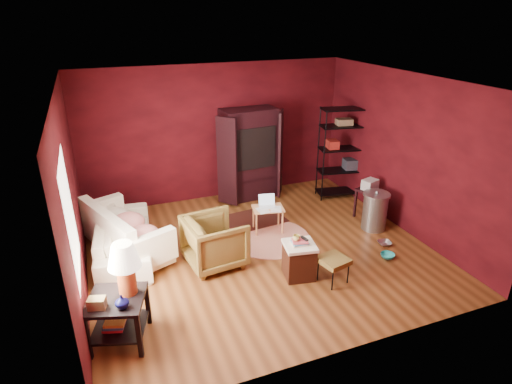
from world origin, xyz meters
TOP-DOWN VIEW (x-y plane):
  - room at (-0.04, -0.01)m, footprint 5.54×5.04m
  - sofa at (-2.13, 0.75)m, footprint 0.84×2.17m
  - armchair at (-0.81, -0.10)m, footprint 0.89×0.94m
  - pet_bowl_steel at (2.08, -0.61)m, footprint 0.24×0.09m
  - pet_bowl_turquoise at (1.86, -0.97)m, footprint 0.24×0.09m
  - vase at (-2.32, -1.54)m, footprint 0.21×0.21m
  - mug at (0.22, -0.89)m, footprint 0.12×0.10m
  - side_table at (-2.30, -1.30)m, footprint 0.82×0.82m
  - sofa_cushions at (-2.12, 0.70)m, footprint 1.37×2.03m
  - hamper at (0.27, -0.90)m, footprint 0.53×0.53m
  - footstool at (0.68, -1.21)m, footprint 0.47×0.47m
  - rug_round at (0.31, 0.34)m, footprint 1.67×1.67m
  - rug_oriental at (0.27, 1.10)m, footprint 1.30×0.94m
  - laptop_desk at (0.39, 0.60)m, footprint 0.61×0.51m
  - tv_armoire at (0.63, 2.20)m, footprint 1.51×0.86m
  - wire_shelving at (2.46, 1.52)m, footprint 1.01×0.58m
  - small_stand at (2.41, 0.41)m, footprint 0.50×0.50m
  - trash_can at (2.26, -0.02)m, footprint 0.49×0.49m

SIDE VIEW (x-z plane):
  - rug_round at x=0.31m, z-range 0.00..0.01m
  - rug_oriental at x=0.27m, z-range 0.01..0.02m
  - pet_bowl_turquoise at x=1.86m, z-range 0.00..0.23m
  - pet_bowl_steel at x=2.08m, z-range 0.00..0.23m
  - hamper at x=0.27m, z-range -0.03..0.61m
  - footstool at x=0.68m, z-range 0.15..0.55m
  - trash_can at x=2.26m, z-range -0.02..0.74m
  - sofa_cushions at x=-2.12m, z-range -0.01..0.78m
  - sofa at x=-2.13m, z-range 0.00..0.83m
  - laptop_desk at x=0.39m, z-range 0.08..0.76m
  - armchair at x=-0.81m, z-range 0.00..0.88m
  - small_stand at x=2.41m, z-range 0.20..0.99m
  - mug at x=0.22m, z-range 0.62..0.73m
  - vase at x=-2.32m, z-range 0.62..0.78m
  - side_table at x=-2.30m, z-range 0.13..1.42m
  - tv_armoire at x=0.63m, z-range 0.04..1.95m
  - wire_shelving at x=2.46m, z-range 0.09..2.02m
  - room at x=-0.04m, z-range -0.02..2.82m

